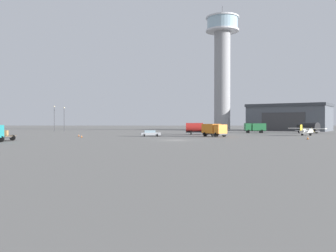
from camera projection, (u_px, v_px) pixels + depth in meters
name	position (u px, v px, depth m)	size (l,w,h in m)	color
ground_plane	(175.00, 140.00, 63.29)	(400.00, 400.00, 0.00)	gray
control_tower	(222.00, 61.00, 128.71)	(11.99, 11.99, 45.20)	gray
hangar	(289.00, 117.00, 126.80)	(32.03, 28.97, 9.43)	#4C5159
airplane_white	(306.00, 131.00, 82.48)	(7.23, 6.97, 2.59)	white
truck_fuel_tanker_black	(309.00, 127.00, 98.82)	(5.09, 6.48, 3.04)	#38383D
truck_fuel_tanker_red	(198.00, 128.00, 89.35)	(6.46, 3.26, 2.95)	#38383D
truck_box_orange	(214.00, 129.00, 77.31)	(5.22, 6.20, 2.79)	#38383D
truck_box_green	(255.00, 127.00, 100.90)	(5.78, 3.28, 2.76)	#38383D
car_silver	(150.00, 133.00, 78.35)	(4.51, 2.71, 1.37)	#B7BABF
light_post_west	(64.00, 117.00, 116.89)	(0.44, 0.44, 8.04)	#38383D
light_post_east	(54.00, 116.00, 118.23)	(0.44, 0.44, 8.54)	#38383D
traffic_cone_near_left	(79.00, 135.00, 78.08)	(0.36, 0.36, 0.56)	black
traffic_cone_near_right	(308.00, 138.00, 65.67)	(0.36, 0.36, 0.67)	black
traffic_cone_mid_apron	(82.00, 136.00, 72.70)	(0.36, 0.36, 0.57)	black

